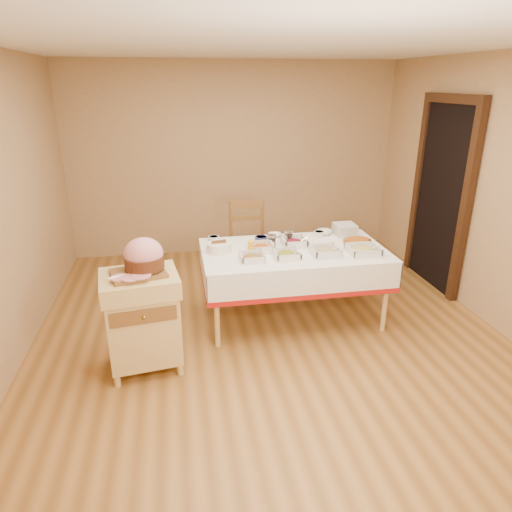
{
  "coord_description": "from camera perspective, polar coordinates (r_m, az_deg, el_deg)",
  "views": [
    {
      "loc": [
        -0.81,
        -3.82,
        2.32
      ],
      "look_at": [
        -0.1,
        0.2,
        0.75
      ],
      "focal_mm": 32.0,
      "sensor_mm": 36.0,
      "label": 1
    }
  ],
  "objects": [
    {
      "name": "bowl_small_imported",
      "position": [
        5.02,
        8.52,
        2.96
      ],
      "size": [
        0.19,
        0.19,
        0.05
      ],
      "primitive_type": "imported",
      "rotation": [
        0.0,
        0.0,
        0.2
      ],
      "color": "silver",
      "rests_on": "dining_table"
    },
    {
      "name": "serving_dish_f",
      "position": [
        4.64,
        4.79,
        1.75
      ],
      "size": [
        0.25,
        0.24,
        0.11
      ],
      "color": "silver",
      "rests_on": "dining_table"
    },
    {
      "name": "preserve_jar_right",
      "position": [
        4.75,
        4.11,
        2.46
      ],
      "size": [
        0.1,
        0.1,
        0.12
      ],
      "color": "silver",
      "rests_on": "dining_table"
    },
    {
      "name": "brass_platter",
      "position": [
        4.84,
        12.51,
        1.88
      ],
      "size": [
        0.3,
        0.22,
        0.04
      ],
      "color": "gold",
      "rests_on": "dining_table"
    },
    {
      "name": "ham_on_board",
      "position": [
        3.76,
        -13.94,
        -0.28
      ],
      "size": [
        0.45,
        0.43,
        0.29
      ],
      "color": "brown",
      "rests_on": "butcher_cart"
    },
    {
      "name": "serving_dish_e",
      "position": [
        4.49,
        0.75,
        1.1
      ],
      "size": [
        0.24,
        0.23,
        0.11
      ],
      "color": "silver",
      "rests_on": "dining_table"
    },
    {
      "name": "dining_table",
      "position": [
        4.6,
        4.69,
        -1.07
      ],
      "size": [
        1.82,
        1.02,
        0.76
      ],
      "color": "#DDC079",
      "rests_on": "ground"
    },
    {
      "name": "serving_dish_d",
      "position": [
        4.53,
        13.24,
        0.73
      ],
      "size": [
        0.29,
        0.29,
        0.11
      ],
      "color": "silver",
      "rests_on": "dining_table"
    },
    {
      "name": "butcher_cart",
      "position": [
        3.94,
        -13.99,
        -7.32
      ],
      "size": [
        0.68,
        0.59,
        0.87
      ],
      "color": "#DDC079",
      "rests_on": "ground"
    },
    {
      "name": "small_bowl_left",
      "position": [
        4.77,
        -5.31,
        2.2
      ],
      "size": [
        0.12,
        0.12,
        0.05
      ],
      "color": "silver",
      "rests_on": "dining_table"
    },
    {
      "name": "small_bowl_right",
      "position": [
        4.95,
        7.88,
        2.79
      ],
      "size": [
        0.11,
        0.11,
        0.06
      ],
      "color": "silver",
      "rests_on": "dining_table"
    },
    {
      "name": "bowl_white_imported",
      "position": [
        4.91,
        2.36,
        2.64
      ],
      "size": [
        0.15,
        0.15,
        0.03
      ],
      "primitive_type": "imported",
      "rotation": [
        0.0,
        0.0,
        -0.1
      ],
      "color": "silver",
      "rests_on": "dining_table"
    },
    {
      "name": "room_shell",
      "position": [
        4.03,
        1.9,
        6.33
      ],
      "size": [
        5.0,
        5.0,
        5.0
      ],
      "color": "#9A672F",
      "rests_on": "ground"
    },
    {
      "name": "doorway",
      "position": [
        5.73,
        22.19,
        7.26
      ],
      "size": [
        0.09,
        1.1,
        2.2
      ],
      "color": "black",
      "rests_on": "ground"
    },
    {
      "name": "plate_stack",
      "position": [
        5.04,
        11.03,
        3.28
      ],
      "size": [
        0.22,
        0.22,
        0.12
      ],
      "color": "silver",
      "rests_on": "dining_table"
    },
    {
      "name": "mustard_bottle",
      "position": [
        4.35,
        -0.65,
        1.08
      ],
      "size": [
        0.06,
        0.06,
        0.18
      ],
      "color": "yellow",
      "rests_on": "dining_table"
    },
    {
      "name": "serving_dish_b",
      "position": [
        4.32,
        3.86,
        0.21
      ],
      "size": [
        0.23,
        0.23,
        0.1
      ],
      "color": "silver",
      "rests_on": "dining_table"
    },
    {
      "name": "small_bowl_mid",
      "position": [
        4.74,
        0.64,
        2.17
      ],
      "size": [
        0.13,
        0.13,
        0.05
      ],
      "color": "navy",
      "rests_on": "dining_table"
    },
    {
      "name": "serving_dish_c",
      "position": [
        4.44,
        8.63,
        0.62
      ],
      "size": [
        0.26,
        0.26,
        0.11
      ],
      "color": "silver",
      "rests_on": "dining_table"
    },
    {
      "name": "dining_chair",
      "position": [
        5.44,
        -0.92,
        1.6
      ],
      "size": [
        0.45,
        0.43,
        1.0
      ],
      "color": "brown",
      "rests_on": "ground"
    },
    {
      "name": "preserve_jar_left",
      "position": [
        4.63,
        1.98,
        1.93
      ],
      "size": [
        0.09,
        0.09,
        0.11
      ],
      "color": "silver",
      "rests_on": "dining_table"
    },
    {
      "name": "bread_basket",
      "position": [
        4.47,
        -4.64,
        1.12
      ],
      "size": [
        0.24,
        0.24,
        0.1
      ],
      "color": "white",
      "rests_on": "dining_table"
    },
    {
      "name": "serving_dish_a",
      "position": [
        4.24,
        -0.48,
        -0.16
      ],
      "size": [
        0.22,
        0.22,
        0.1
      ],
      "color": "silver",
      "rests_on": "dining_table"
    }
  ]
}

